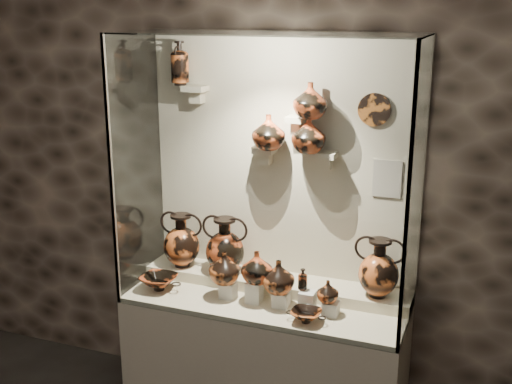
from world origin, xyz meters
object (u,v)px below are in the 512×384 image
amphora_mid (225,246)px  amphora_right (379,268)px  jug_e (328,291)px  lekythos_small (303,278)px  jug_b (257,267)px  ovoid_vase_b (310,100)px  lekythos_tall (180,60)px  ovoid_vase_a (269,132)px  amphora_left (182,240)px  jug_a (225,267)px  ovoid_vase_c (309,135)px  jug_c (279,277)px  kylix_right (306,315)px  kylix_left (159,281)px

amphora_mid → amphora_right: bearing=-13.4°
jug_e → lekythos_small: 0.17m
jug_b → ovoid_vase_b: size_ratio=0.94×
lekythos_small → lekythos_tall: bearing=166.1°
amphora_right → jug_e: size_ratio=2.69×
jug_e → ovoid_vase_a: ovoid_vase_a is taller
amphora_left → jug_a: bearing=-10.2°
lekythos_small → ovoid_vase_b: 1.02m
jug_a → lekythos_tall: bearing=135.0°
amphora_mid → ovoid_vase_b: (0.52, 0.05, 0.94)m
ovoid_vase_a → ovoid_vase_c: 0.25m
jug_b → jug_e: size_ratio=1.49×
amphora_mid → jug_c: 0.47m
amphora_left → ovoid_vase_a: (0.58, 0.04, 0.74)m
jug_c → lekythos_small: jug_c is taller
kylix_right → lekythos_tall: 1.70m
amphora_mid → ovoid_vase_a: ovoid_vase_a is taller
jug_c → lekythos_tall: lekythos_tall is taller
jug_a → ovoid_vase_a: 0.85m
amphora_right → kylix_right: size_ratio=1.61×
amphora_mid → ovoid_vase_a: bearing=-3.8°
amphora_mid → ovoid_vase_c: size_ratio=1.76×
ovoid_vase_a → ovoid_vase_b: size_ratio=1.00×
amphora_left → ovoid_vase_a: size_ratio=1.70×
ovoid_vase_b → ovoid_vase_c: (-0.00, -0.00, -0.20)m
jug_e → ovoid_vase_b: ovoid_vase_b is taller
lekythos_small → ovoid_vase_c: ovoid_vase_c is taller
ovoid_vase_c → amphora_mid: bearing=-152.2°
lekythos_tall → ovoid_vase_b: 0.87m
jug_a → jug_b: 0.21m
jug_a → kylix_left: jug_a is taller
lekythos_small → kylix_right: size_ratio=0.67×
amphora_left → jug_c: 0.76m
jug_c → jug_e: 0.30m
lekythos_small → ovoid_vase_b: size_ratio=0.71×
amphora_mid → ovoid_vase_b: ovoid_vase_b is taller
jug_e → amphora_right: bearing=33.0°
ovoid_vase_a → jug_c: bearing=-50.7°
amphora_mid → lekythos_small: 0.60m
jug_b → kylix_left: (-0.64, -0.05, -0.17)m
kylix_right → ovoid_vase_a: size_ratio=1.06×
ovoid_vase_c → jug_b: bearing=-110.7°
amphora_left → kylix_right: size_ratio=1.61×
amphora_left → amphora_right: bearing=18.1°
kylix_left → ovoid_vase_c: (0.86, 0.29, 0.93)m
amphora_right → lekythos_small: size_ratio=2.39×
lekythos_small → kylix_left: lekythos_small is taller
kylix_left → jug_c: bearing=1.6°
jug_e → kylix_right: size_ratio=0.60×
jug_c → ovoid_vase_c: ovoid_vase_c is taller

